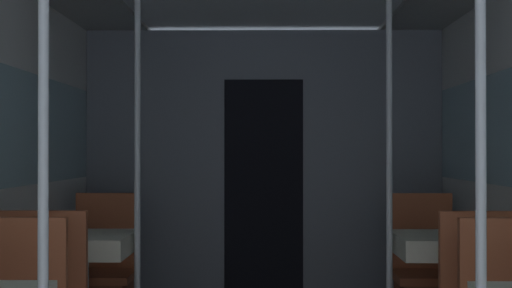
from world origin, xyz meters
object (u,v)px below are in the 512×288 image
support_pole_left_0 (43,192)px  dining_table_left_1 (81,253)px  support_pole_right_0 (481,192)px  support_pole_right_1 (389,174)px  dining_table_right_1 (447,253)px  support_pole_left_1 (137,174)px

support_pole_left_0 → dining_table_left_1: 1.90m
support_pole_right_0 → support_pole_right_1: 1.81m
dining_table_right_1 → dining_table_left_1: bearing=180.0°
dining_table_right_1 → support_pole_right_1: 0.58m
support_pole_left_0 → support_pole_left_1: (0.00, 1.81, 0.00)m
dining_table_left_1 → dining_table_right_1: size_ratio=1.00×
support_pole_left_0 → support_pole_right_0: 1.51m
support_pole_left_0 → dining_table_left_1: support_pole_left_0 is taller
support_pole_left_1 → support_pole_right_1: 1.51m
support_pole_left_0 → dining_table_right_1: bearing=44.4°
support_pole_left_0 → support_pole_left_1: bearing=90.0°
support_pole_right_0 → dining_table_right_1: size_ratio=2.95×
dining_table_right_1 → support_pole_right_1: size_ratio=0.34×
support_pole_left_0 → support_pole_left_1: 1.81m
support_pole_left_1 → support_pole_right_0: (1.51, -1.81, 0.00)m
dining_table_left_1 → support_pole_right_0: (1.85, -1.81, 0.47)m
support_pole_right_0 → dining_table_right_1: (0.34, 1.81, -0.47)m
support_pole_left_0 → support_pole_right_1: bearing=50.2°
dining_table_left_1 → dining_table_right_1: 2.19m
dining_table_left_1 → support_pole_right_0: bearing=-44.4°
dining_table_right_1 → support_pole_right_1: (-0.34, 0.00, 0.47)m
support_pole_left_1 → support_pole_left_0: bearing=-90.0°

